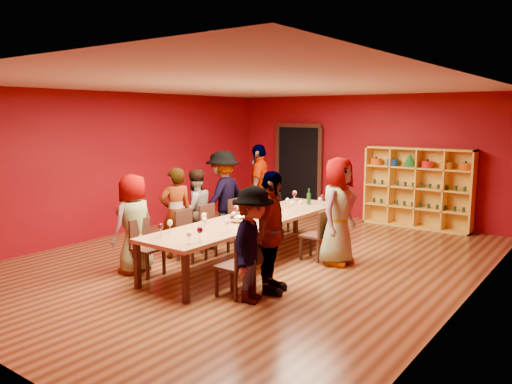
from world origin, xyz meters
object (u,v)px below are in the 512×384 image
at_px(chair_person_left_2, 212,226).
at_px(chair_person_right_1, 256,256).
at_px(chair_person_left_0, 144,244).
at_px(person_left_3, 223,196).
at_px(person_right_3, 338,211).
at_px(spittoon_bowl, 239,218).
at_px(shelving_unit, 418,184).
at_px(person_left_1, 176,213).
at_px(person_right_1, 271,233).
at_px(person_left_2, 195,210).
at_px(wine_bottle, 309,198).
at_px(person_right_0, 253,245).
at_px(chair_person_left_1, 188,232).
at_px(chair_person_left_3, 239,219).
at_px(chair_person_right_0, 238,263).
at_px(person_left_0, 134,224).
at_px(chair_person_right_3, 319,232).
at_px(tasting_table, 253,221).
at_px(chair_person_left_4, 274,210).
at_px(person_left_4, 259,187).

xyz_separation_m(chair_person_left_2, chair_person_right_1, (1.82, -1.08, 0.00)).
height_order(chair_person_left_0, person_left_3, person_left_3).
bearing_deg(person_left_3, person_right_3, 82.58).
bearing_deg(chair_person_left_0, spittoon_bowl, 53.86).
bearing_deg(shelving_unit, spittoon_bowl, -106.42).
bearing_deg(person_left_1, chair_person_left_2, 178.04).
bearing_deg(person_right_1, chair_person_left_0, 85.41).
bearing_deg(person_left_2, wine_bottle, 159.53).
bearing_deg(person_right_0, person_right_3, -18.90).
distance_m(spittoon_bowl, wine_bottle, 2.13).
bearing_deg(chair_person_left_1, chair_person_right_1, -14.51).
xyz_separation_m(chair_person_left_2, spittoon_bowl, (0.91, -0.34, 0.32)).
bearing_deg(chair_person_right_1, spittoon_bowl, 141.10).
height_order(chair_person_left_1, chair_person_left_3, same).
bearing_deg(person_left_1, chair_person_left_0, 40.65).
xyz_separation_m(person_right_1, wine_bottle, (-1.07, 2.86, -0.00)).
height_order(chair_person_right_0, spittoon_bowl, spittoon_bowl).
height_order(chair_person_left_0, person_left_1, person_left_1).
bearing_deg(chair_person_left_3, chair_person_right_1, -46.22).
xyz_separation_m(chair_person_left_1, person_left_2, (-0.41, 0.61, 0.26)).
distance_m(person_left_0, person_left_2, 1.60).
height_order(chair_person_left_1, chair_person_right_3, same).
distance_m(tasting_table, person_left_1, 1.39).
relative_size(tasting_table, person_right_1, 2.57).
distance_m(tasting_table, person_left_0, 2.03).
bearing_deg(person_right_0, person_left_2, 42.61).
distance_m(shelving_unit, chair_person_right_1, 5.51).
bearing_deg(chair_person_right_3, tasting_table, -143.27).
xyz_separation_m(chair_person_left_4, person_left_4, (-0.40, 0.00, 0.45)).
xyz_separation_m(chair_person_left_4, chair_person_right_0, (1.82, -3.54, 0.00)).
bearing_deg(person_right_0, spittoon_bowl, 28.96).
distance_m(chair_person_left_0, chair_person_left_2, 1.60).
bearing_deg(person_right_0, wine_bottle, 1.81).
bearing_deg(person_right_3, chair_person_left_2, 106.08).
distance_m(tasting_table, person_right_1, 1.64).
bearing_deg(person_right_3, person_left_1, 115.82).
relative_size(person_left_0, chair_person_left_3, 1.79).
height_order(person_left_0, chair_person_right_1, person_left_0).
bearing_deg(chair_person_left_1, person_left_3, 106.21).
bearing_deg(chair_person_right_3, person_right_1, -82.03).
relative_size(chair_person_left_0, chair_person_left_1, 1.00).
height_order(tasting_table, chair_person_right_3, chair_person_right_3).
distance_m(person_left_1, person_right_3, 2.82).
height_order(person_left_2, spittoon_bowl, person_left_2).
bearing_deg(shelving_unit, person_left_0, -113.07).
xyz_separation_m(person_left_2, chair_person_right_1, (2.23, -1.08, -0.26)).
xyz_separation_m(chair_person_left_0, chair_person_left_2, (0.00, 1.60, 0.00)).
relative_size(shelving_unit, person_right_1, 1.37).
bearing_deg(person_left_4, chair_person_left_4, 65.90).
bearing_deg(chair_person_left_3, person_right_1, -42.46).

